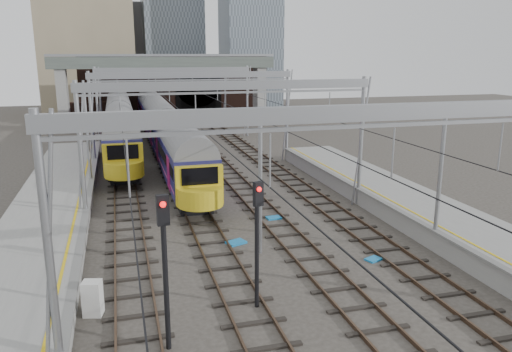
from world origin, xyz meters
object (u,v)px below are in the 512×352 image
object	(u,v)px
signal_near_centre	(257,230)
relay_cabinet	(93,298)
signal_near_left	(165,255)
train_main	(155,114)
train_second	(119,115)

from	to	relation	value
signal_near_centre	relay_cabinet	bearing A→B (deg)	150.07
signal_near_left	relay_cabinet	size ratio (longest dim) A/B	3.98
train_main	train_second	world-z (taller)	train_second
signal_near_left	signal_near_centre	size ratio (longest dim) A/B	1.06
train_second	signal_near_centre	world-z (taller)	signal_near_centre
train_second	signal_near_left	world-z (taller)	signal_near_left
train_second	signal_near_left	size ratio (longest dim) A/B	9.35
train_second	relay_cabinet	size ratio (longest dim) A/B	37.17
train_second	signal_near_centre	xyz separation A→B (m)	(4.44, -42.86, 0.60)
train_main	signal_near_left	size ratio (longest dim) A/B	12.20
signal_near_centre	train_main	bearing A→B (deg)	70.97
train_main	signal_near_left	bearing A→B (deg)	-93.96
train_main	signal_near_centre	xyz separation A→B (m)	(0.44, -42.23, 0.64)
signal_near_centre	relay_cabinet	distance (m)	6.51
relay_cabinet	train_second	bearing A→B (deg)	102.22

